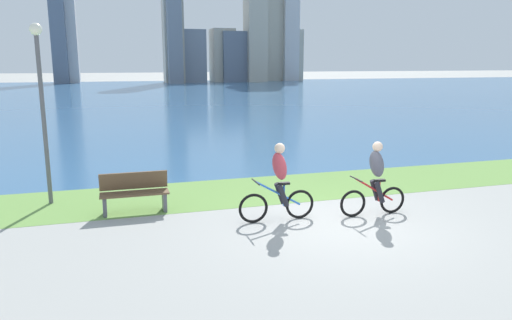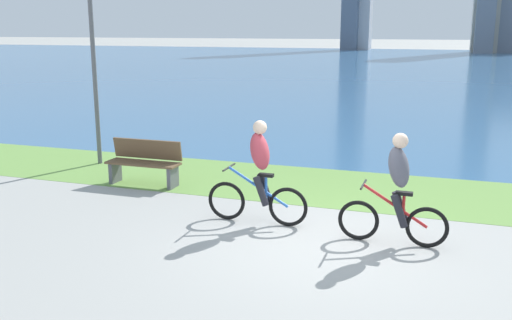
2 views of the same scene
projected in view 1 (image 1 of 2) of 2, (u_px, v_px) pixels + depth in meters
name	position (u px, v px, depth m)	size (l,w,h in m)	color
ground_plane	(341.00, 224.00, 10.04)	(300.00, 300.00, 0.00)	#9E9E99
grass_strip_bayside	(289.00, 187.00, 12.92)	(120.00, 2.80, 0.01)	#6B9947
bay_water_surface	(157.00, 95.00, 49.30)	(300.00, 74.72, 0.00)	#386693
cyclist_lead	(279.00, 183.00, 10.08)	(1.68, 0.52, 1.68)	black
cyclist_trailing	(375.00, 179.00, 10.46)	(1.58, 0.52, 1.65)	black
bench_near_path	(135.00, 193.00, 10.73)	(1.50, 0.47, 0.90)	brown
lamppost_tall	(41.00, 89.00, 10.95)	(0.28, 0.28, 4.18)	#595960
city_skyline_far_shore	(203.00, 22.00, 79.45)	(41.88, 10.35, 27.47)	slate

